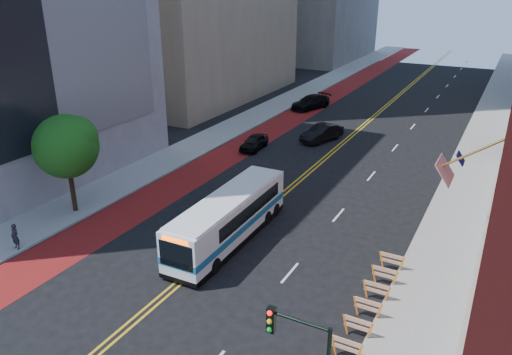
{
  "coord_description": "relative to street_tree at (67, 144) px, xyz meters",
  "views": [
    {
      "loc": [
        14.04,
        -15.42,
        15.13
      ],
      "look_at": [
        1.65,
        8.0,
        4.32
      ],
      "focal_mm": 35.0,
      "sensor_mm": 36.0,
      "label": 1
    }
  ],
  "objects": [
    {
      "name": "ground",
      "position": [
        11.24,
        -6.04,
        -4.91
      ],
      "size": [
        160.0,
        160.0,
        0.0
      ],
      "primitive_type": "plane",
      "color": "black",
      "rests_on": "ground"
    },
    {
      "name": "sidewalk_left",
      "position": [
        -0.76,
        23.96,
        -4.84
      ],
      "size": [
        4.0,
        140.0,
        0.15
      ],
      "primitive_type": "cube",
      "color": "gray",
      "rests_on": "ground"
    },
    {
      "name": "sidewalk_right",
      "position": [
        23.24,
        23.96,
        -4.84
      ],
      "size": [
        4.0,
        140.0,
        0.15
      ],
      "primitive_type": "cube",
      "color": "gray",
      "rests_on": "ground"
    },
    {
      "name": "bus_lane_paint",
      "position": [
        3.14,
        23.96,
        -4.91
      ],
      "size": [
        3.6,
        140.0,
        0.01
      ],
      "primitive_type": "cube",
      "color": "maroon",
      "rests_on": "ground"
    },
    {
      "name": "center_line_inner",
      "position": [
        11.06,
        23.96,
        -4.91
      ],
      "size": [
        0.14,
        140.0,
        0.01
      ],
      "primitive_type": "cube",
      "color": "gold",
      "rests_on": "ground"
    },
    {
      "name": "center_line_outer",
      "position": [
        11.42,
        23.96,
        -4.91
      ],
      "size": [
        0.14,
        140.0,
        0.01
      ],
      "primitive_type": "cube",
      "color": "gold",
      "rests_on": "ground"
    },
    {
      "name": "lane_dashes",
      "position": [
        16.04,
        31.96,
        -4.9
      ],
      "size": [
        0.14,
        98.2,
        0.01
      ],
      "color": "silver",
      "rests_on": "ground"
    },
    {
      "name": "construction_barriers",
      "position": [
        20.84,
        -2.62,
        -4.24
      ],
      "size": [
        1.42,
        10.91,
        1.0
      ],
      "color": "orange",
      "rests_on": "ground"
    },
    {
      "name": "street_tree",
      "position": [
        0.0,
        0.0,
        0.0
      ],
      "size": [
        4.2,
        4.2,
        6.7
      ],
      "color": "black",
      "rests_on": "sidewalk_left"
    },
    {
      "name": "transit_bus",
      "position": [
        11.27,
        1.62,
        -3.36
      ],
      "size": [
        2.54,
        10.88,
        2.98
      ],
      "rotation": [
        0.0,
        0.0,
        0.02
      ],
      "color": "white",
      "rests_on": "ground"
    },
    {
      "name": "car_a",
      "position": [
        4.49,
        17.44,
        -4.24
      ],
      "size": [
        1.81,
        4.03,
        1.34
      ],
      "primitive_type": "imported",
      "rotation": [
        0.0,
        0.0,
        0.06
      ],
      "color": "black",
      "rests_on": "ground"
    },
    {
      "name": "car_b",
      "position": [
        9.15,
        22.75,
        -4.11
      ],
      "size": [
        3.14,
        5.13,
        1.6
      ],
      "primitive_type": "imported",
      "rotation": [
        0.0,
        0.0,
        -0.32
      ],
      "color": "black",
      "rests_on": "ground"
    },
    {
      "name": "car_c",
      "position": [
        3.39,
        34.03,
        -4.12
      ],
      "size": [
        3.99,
        5.88,
        1.58
      ],
      "primitive_type": "imported",
      "rotation": [
        0.0,
        0.0,
        -0.36
      ],
      "color": "black",
      "rests_on": "ground"
    },
    {
      "name": "pedestrian",
      "position": [
        0.84,
        -5.39,
        -3.97
      ],
      "size": [
        0.59,
        0.39,
        1.57
      ],
      "primitive_type": "imported",
      "rotation": [
        0.0,
        0.0,
        -0.03
      ],
      "color": "black",
      "rests_on": "sidewalk_left"
    }
  ]
}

